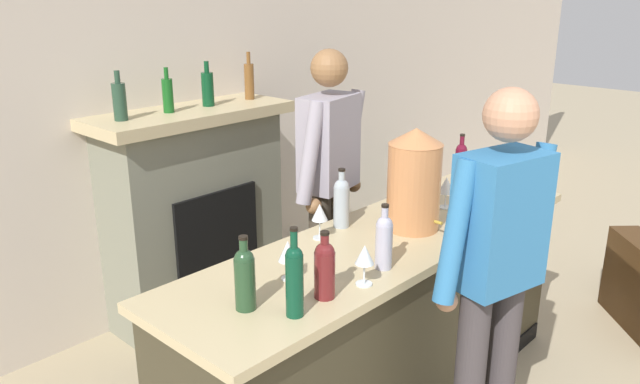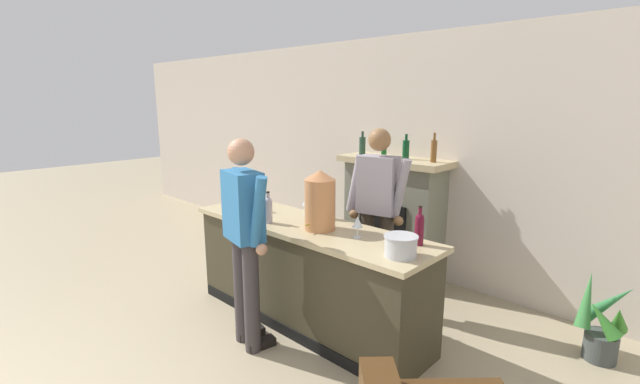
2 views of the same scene
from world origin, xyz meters
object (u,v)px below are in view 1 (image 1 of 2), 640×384
(person_bartender, at_px, (329,187))
(wine_glass_front_left, at_px, (446,186))
(person_customer, at_px, (494,277))
(wine_glass_by_dispenser, at_px, (320,213))
(wine_glass_near_bucket, at_px, (365,256))
(wine_bottle_rose_blush, at_px, (325,267))
(wine_bottle_port_short, at_px, (384,240))
(wine_bottle_chardonnay_pale, at_px, (341,201))
(fireplace_stone, at_px, (195,214))
(ice_bucket_steel, at_px, (508,180))
(wine_bottle_burgundy_dark, at_px, (245,276))
(copper_dispenser, at_px, (414,179))
(wine_glass_front_right, at_px, (288,252))
(wine_bottle_merlot_tall, at_px, (461,161))
(potted_plant_corner, at_px, (422,202))
(wine_bottle_cabernet_heavy, at_px, (294,278))

(person_bartender, bearing_deg, wine_glass_front_left, -67.73)
(person_customer, height_order, wine_glass_by_dispenser, person_customer)
(wine_glass_near_bucket, xyz_separation_m, wine_glass_front_left, (1.02, 0.26, -0.00))
(person_bartender, relative_size, wine_bottle_rose_blush, 6.45)
(wine_glass_by_dispenser, bearing_deg, wine_glass_front_left, -14.46)
(wine_bottle_rose_blush, bearing_deg, wine_bottle_port_short, -0.65)
(person_bartender, relative_size, wine_bottle_port_short, 6.12)
(wine_bottle_chardonnay_pale, xyz_separation_m, wine_glass_front_left, (0.60, -0.23, -0.01))
(fireplace_stone, distance_m, ice_bucket_steel, 1.95)
(person_bartender, xyz_separation_m, wine_bottle_burgundy_dark, (-1.23, -0.69, 0.09))
(copper_dispenser, height_order, wine_bottle_burgundy_dark, copper_dispenser)
(fireplace_stone, distance_m, copper_dispenser, 1.60)
(wine_glass_by_dispenser, bearing_deg, ice_bucket_steel, -14.22)
(wine_bottle_chardonnay_pale, relative_size, wine_glass_by_dispenser, 1.72)
(wine_bottle_port_short, bearing_deg, wine_glass_front_right, 148.13)
(copper_dispenser, distance_m, wine_bottle_merlot_tall, 0.87)
(wine_glass_front_right, bearing_deg, wine_bottle_rose_blush, -93.35)
(person_bartender, bearing_deg, wine_bottle_burgundy_dark, -150.67)
(potted_plant_corner, height_order, wine_glass_near_bucket, wine_glass_near_bucket)
(fireplace_stone, distance_m, wine_bottle_rose_blush, 1.81)
(person_bartender, xyz_separation_m, wine_glass_by_dispenser, (-0.53, -0.42, 0.08))
(wine_bottle_merlot_tall, distance_m, wine_bottle_port_short, 1.36)
(wine_bottle_port_short, relative_size, wine_glass_front_left, 1.64)
(ice_bucket_steel, distance_m, wine_glass_front_left, 0.50)
(copper_dispenser, bearing_deg, wine_bottle_cabernet_heavy, -169.33)
(wine_bottle_merlot_tall, bearing_deg, wine_glass_front_left, -157.88)
(wine_bottle_port_short, xyz_separation_m, wine_glass_by_dispenser, (0.05, 0.43, -0.00))
(wine_glass_front_left, bearing_deg, wine_bottle_chardonnay_pale, 158.87)
(wine_bottle_merlot_tall, xyz_separation_m, wine_glass_near_bucket, (-1.48, -0.45, -0.01))
(wine_glass_front_right, bearing_deg, fireplace_stone, 68.45)
(wine_bottle_rose_blush, bearing_deg, wine_bottle_cabernet_heavy, -174.83)
(wine_bottle_chardonnay_pale, height_order, wine_glass_front_right, wine_bottle_chardonnay_pale)
(wine_glass_front_right, bearing_deg, wine_glass_by_dispenser, 26.57)
(wine_bottle_rose_blush, distance_m, wine_glass_near_bucket, 0.19)
(wine_bottle_port_short, relative_size, wine_glass_near_bucket, 1.66)
(wine_bottle_rose_blush, bearing_deg, ice_bucket_steel, 3.33)
(copper_dispenser, xyz_separation_m, wine_bottle_cabernet_heavy, (-1.02, -0.19, -0.11))
(wine_bottle_chardonnay_pale, bearing_deg, person_customer, -92.78)
(wine_glass_near_bucket, bearing_deg, wine_bottle_burgundy_dark, 156.43)
(fireplace_stone, distance_m, wine_glass_by_dispenser, 1.32)
(potted_plant_corner, height_order, wine_bottle_cabernet_heavy, wine_bottle_cabernet_heavy)
(person_bartender, bearing_deg, wine_bottle_port_short, -124.72)
(wine_bottle_cabernet_heavy, xyz_separation_m, wine_bottle_chardonnay_pale, (0.79, 0.47, -0.01))
(copper_dispenser, bearing_deg, wine_glass_by_dispenser, 149.27)
(person_customer, distance_m, wine_glass_front_right, 0.85)
(wine_glass_front_right, xyz_separation_m, wine_glass_front_left, (1.20, 0.00, 0.00))
(wine_bottle_merlot_tall, relative_size, wine_bottle_chardonnay_pale, 1.01)
(person_bartender, distance_m, wine_bottle_chardonnay_pale, 0.53)
(wine_bottle_merlot_tall, bearing_deg, fireplace_stone, 130.25)
(wine_bottle_merlot_tall, bearing_deg, person_bartender, 148.11)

